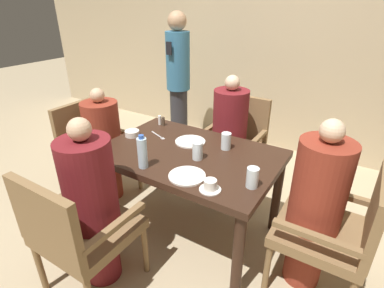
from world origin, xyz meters
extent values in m
plane|color=tan|center=(0.00, 0.00, 0.00)|extent=(16.00, 16.00, 0.00)
cube|color=tan|center=(0.00, 1.97, 1.40)|extent=(8.00, 0.06, 2.80)
cube|color=#331E14|center=(0.00, 0.00, 0.70)|extent=(1.31, 0.88, 0.05)
cylinder|color=#331E14|center=(-0.59, -0.38, 0.34)|extent=(0.07, 0.07, 0.68)
cylinder|color=#331E14|center=(0.59, -0.38, 0.34)|extent=(0.07, 0.07, 0.68)
cylinder|color=#331E14|center=(-0.59, 0.38, 0.34)|extent=(0.07, 0.07, 0.68)
cylinder|color=#331E14|center=(0.59, 0.38, 0.34)|extent=(0.07, 0.07, 0.68)
cube|color=brown|center=(-0.98, 0.00, 0.43)|extent=(0.54, 0.54, 0.07)
cube|color=brown|center=(-1.23, 0.00, 0.68)|extent=(0.05, 0.54, 0.44)
cube|color=brown|center=(-0.98, 0.25, 0.59)|extent=(0.48, 0.04, 0.04)
cube|color=brown|center=(-0.98, -0.25, 0.59)|extent=(0.48, 0.04, 0.04)
cylinder|color=brown|center=(-0.74, 0.24, 0.20)|extent=(0.04, 0.04, 0.40)
cylinder|color=brown|center=(-0.74, -0.24, 0.20)|extent=(0.04, 0.04, 0.40)
cylinder|color=brown|center=(-1.22, 0.24, 0.20)|extent=(0.04, 0.04, 0.40)
cylinder|color=brown|center=(-1.22, -0.24, 0.20)|extent=(0.04, 0.04, 0.40)
cylinder|color=maroon|center=(-0.92, 0.00, 0.23)|extent=(0.24, 0.24, 0.47)
cylinder|color=maroon|center=(-0.92, 0.00, 0.71)|extent=(0.32, 0.32, 0.49)
sphere|color=tan|center=(-0.92, 0.00, 1.02)|extent=(0.12, 0.12, 0.12)
cube|color=brown|center=(0.00, 0.77, 0.43)|extent=(0.54, 0.54, 0.07)
cube|color=brown|center=(0.00, 1.02, 0.68)|extent=(0.54, 0.05, 0.44)
cube|color=brown|center=(0.25, 0.77, 0.59)|extent=(0.04, 0.48, 0.04)
cube|color=brown|center=(-0.25, 0.77, 0.59)|extent=(0.04, 0.48, 0.04)
cylinder|color=brown|center=(0.24, 0.53, 0.20)|extent=(0.04, 0.04, 0.40)
cylinder|color=brown|center=(-0.24, 0.53, 0.20)|extent=(0.04, 0.04, 0.40)
cylinder|color=brown|center=(0.24, 1.01, 0.20)|extent=(0.04, 0.04, 0.40)
cylinder|color=brown|center=(-0.24, 1.01, 0.20)|extent=(0.04, 0.04, 0.40)
cylinder|color=maroon|center=(0.00, 0.71, 0.23)|extent=(0.24, 0.24, 0.47)
cylinder|color=maroon|center=(0.00, 0.71, 0.75)|extent=(0.32, 0.32, 0.57)
sphere|color=beige|center=(0.00, 0.71, 1.10)|extent=(0.13, 0.13, 0.13)
cube|color=brown|center=(0.98, 0.00, 0.43)|extent=(0.54, 0.54, 0.07)
cube|color=brown|center=(1.23, 0.00, 0.68)|extent=(0.05, 0.54, 0.44)
cube|color=brown|center=(0.98, -0.25, 0.59)|extent=(0.48, 0.04, 0.04)
cube|color=brown|center=(0.98, 0.25, 0.59)|extent=(0.48, 0.04, 0.04)
cylinder|color=brown|center=(0.74, -0.24, 0.20)|extent=(0.04, 0.04, 0.40)
cylinder|color=brown|center=(0.74, 0.24, 0.20)|extent=(0.04, 0.04, 0.40)
cylinder|color=brown|center=(1.22, 0.24, 0.20)|extent=(0.04, 0.04, 0.40)
cylinder|color=maroon|center=(0.92, 0.00, 0.23)|extent=(0.24, 0.24, 0.47)
cylinder|color=maroon|center=(0.92, 0.00, 0.75)|extent=(0.32, 0.32, 0.58)
sphere|color=beige|center=(0.92, 0.00, 1.11)|extent=(0.14, 0.14, 0.14)
cube|color=brown|center=(-0.26, -0.77, 0.43)|extent=(0.54, 0.54, 0.07)
cube|color=brown|center=(-0.26, -1.02, 0.68)|extent=(0.54, 0.05, 0.44)
cube|color=brown|center=(-0.51, -0.77, 0.59)|extent=(0.04, 0.48, 0.04)
cube|color=brown|center=(-0.01, -0.77, 0.59)|extent=(0.04, 0.48, 0.04)
cylinder|color=brown|center=(-0.50, -0.53, 0.20)|extent=(0.04, 0.04, 0.40)
cylinder|color=brown|center=(-0.02, -0.53, 0.20)|extent=(0.04, 0.04, 0.40)
cylinder|color=brown|center=(-0.50, -1.01, 0.20)|extent=(0.04, 0.04, 0.40)
cylinder|color=maroon|center=(-0.26, -0.71, 0.23)|extent=(0.24, 0.24, 0.47)
cylinder|color=maroon|center=(-0.26, -0.71, 0.75)|extent=(0.32, 0.32, 0.58)
sphere|color=tan|center=(-0.26, -0.71, 1.11)|extent=(0.14, 0.14, 0.14)
cylinder|color=#2D2D33|center=(-0.96, 1.26, 0.39)|extent=(0.21, 0.21, 0.77)
cylinder|color=teal|center=(-0.96, 1.26, 1.10)|extent=(0.28, 0.28, 0.66)
sphere|color=tan|center=(-0.96, 1.26, 1.54)|extent=(0.21, 0.21, 0.21)
cube|color=black|center=(-0.96, 1.09, 1.27)|extent=(0.07, 0.01, 0.14)
cylinder|color=white|center=(-0.08, 0.15, 0.73)|extent=(0.24, 0.24, 0.01)
cylinder|color=white|center=(0.17, -0.29, 0.73)|extent=(0.24, 0.24, 0.01)
cylinder|color=white|center=(0.37, -0.34, 0.73)|extent=(0.13, 0.13, 0.01)
cylinder|color=white|center=(0.37, -0.34, 0.77)|extent=(0.08, 0.08, 0.06)
cylinder|color=white|center=(-0.56, 0.00, 0.75)|extent=(0.12, 0.12, 0.05)
cylinder|color=silver|center=(-0.14, -0.35, 0.83)|extent=(0.07, 0.07, 0.21)
cylinder|color=#3359B2|center=(-0.14, -0.35, 0.95)|extent=(0.04, 0.04, 0.02)
cylinder|color=silver|center=(0.11, -0.05, 0.79)|extent=(0.07, 0.07, 0.13)
cylinder|color=silver|center=(0.21, 0.20, 0.79)|extent=(0.07, 0.07, 0.13)
cylinder|color=silver|center=(0.57, -0.18, 0.79)|extent=(0.07, 0.07, 0.13)
cylinder|color=white|center=(-0.52, 0.32, 0.77)|extent=(0.03, 0.03, 0.08)
cylinder|color=#4C3D2D|center=(-0.48, 0.32, 0.77)|extent=(0.03, 0.03, 0.08)
cube|color=silver|center=(-0.39, 0.12, 0.73)|extent=(0.17, 0.07, 0.00)
cube|color=silver|center=(-0.31, 0.09, 0.73)|extent=(0.04, 0.04, 0.00)
camera|label=1|loc=(1.07, -1.66, 1.75)|focal=28.00mm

